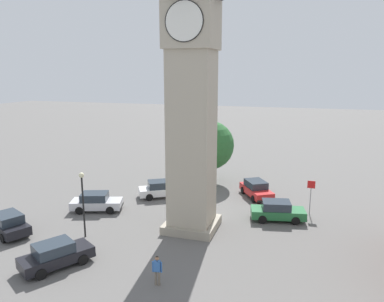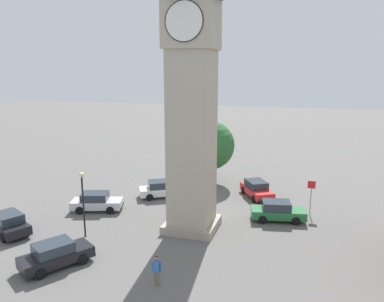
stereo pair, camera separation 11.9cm
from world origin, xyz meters
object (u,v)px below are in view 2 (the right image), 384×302
car_blue_kerb (162,189)px  car_red_corner (278,211)px  car_silver_kerb (8,223)px  car_black_far (257,189)px  car_green_alley (97,202)px  pedestrian (157,268)px  road_sign (311,192)px  car_white_side (56,254)px  tree (210,145)px  lamp_post (83,194)px  clock_tower (192,39)px

car_blue_kerb → car_red_corner: bearing=-12.7°
car_silver_kerb → car_black_far: same height
car_green_alley → car_black_far: bearing=31.1°
car_green_alley → car_red_corner: bearing=9.4°
pedestrian → road_sign: bearing=59.0°
car_white_side → tree: (4.32, 19.13, 3.20)m
road_sign → car_blue_kerb: bearing=178.3°
car_blue_kerb → lamp_post: size_ratio=0.95×
car_silver_kerb → car_black_far: 20.52m
lamp_post → tree: bearing=71.7°
car_green_alley → tree: 12.99m
clock_tower → car_black_far: size_ratio=5.19×
pedestrian → road_sign: size_ratio=0.60×
car_black_far → lamp_post: (-10.27, -11.96, 2.38)m
pedestrian → tree: (-2.11, 19.17, 2.95)m
clock_tower → car_red_corner: bearing=30.3°
car_blue_kerb → road_sign: size_ratio=1.58×
car_blue_kerb → road_sign: (13.04, -0.39, 1.14)m
car_white_side → road_sign: 19.37m
clock_tower → pedestrian: (0.41, -7.62, -12.36)m
car_green_alley → clock_tower: bearing=-6.9°
car_red_corner → clock_tower: bearing=-149.7°
car_blue_kerb → car_white_side: 13.48m
car_blue_kerb → pedestrian: size_ratio=2.61×
road_sign → clock_tower: bearing=-146.7°
car_silver_kerb → car_green_alley: (3.57, 5.79, 0.00)m
car_black_far → car_red_corner: bearing=-65.2°
lamp_post → car_silver_kerb: bearing=-167.9°
car_white_side → car_black_far: size_ratio=1.00×
car_white_side → car_green_alley: 9.01m
car_green_alley → tree: tree is taller
car_red_corner → car_white_side: 16.20m
car_red_corner → pedestrian: (-5.46, -11.04, 0.25)m
clock_tower → road_sign: (8.27, 5.44, -11.47)m
car_silver_kerb → road_sign: bearing=26.5°
car_red_corner → pedestrian: pedestrian is taller
car_green_alley → car_white_side: bearing=-73.2°
pedestrian → car_red_corner: bearing=63.7°
car_white_side → tree: 19.88m
clock_tower → lamp_post: 12.74m
car_green_alley → road_sign: bearing=14.6°
car_black_far → pedestrian: (-3.17, -16.00, 0.25)m
tree → car_black_far: bearing=-30.9°
car_white_side → pedestrian: 6.43m
car_red_corner → car_white_side: same height
car_silver_kerb → lamp_post: lamp_post is taller
tree → lamp_post: tree is taller
car_green_alley → pedestrian: size_ratio=2.63×
car_silver_kerb → tree: (10.49, 16.30, 3.20)m
clock_tower → car_silver_kerb: 18.17m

